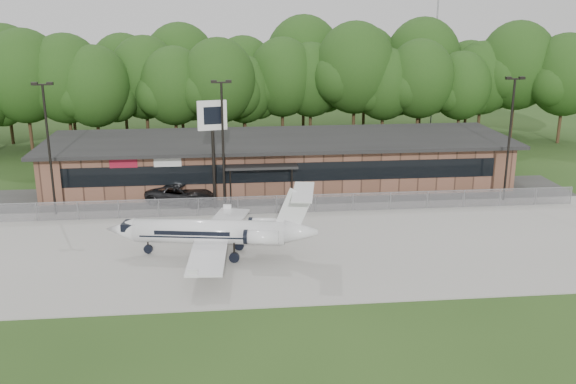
{
  "coord_description": "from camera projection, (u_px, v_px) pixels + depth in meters",
  "views": [
    {
      "loc": [
        -5.04,
        -32.16,
        15.63
      ],
      "look_at": [
        -0.43,
        12.0,
        2.65
      ],
      "focal_mm": 40.0,
      "sensor_mm": 36.0,
      "label": 1
    }
  ],
  "objects": [
    {
      "name": "treeline",
      "position": [
        265.0,
        79.0,
        73.58
      ],
      "size": [
        72.0,
        12.0,
        15.0
      ],
      "primitive_type": null,
      "color": "#133611",
      "rests_on": "ground"
    },
    {
      "name": "fence",
      "position": [
        289.0,
        204.0,
        49.69
      ],
      "size": [
        46.0,
        0.04,
        1.52
      ],
      "color": "gray",
      "rests_on": "ground"
    },
    {
      "name": "business_jet",
      "position": [
        217.0,
        233.0,
        40.92
      ],
      "size": [
        13.77,
        12.35,
        4.64
      ],
      "rotation": [
        0.0,
        0.0,
        -0.17
      ],
      "color": "silver",
      "rests_on": "ground"
    },
    {
      "name": "light_pole_right",
      "position": [
        510.0,
        130.0,
        51.46
      ],
      "size": [
        1.55,
        0.3,
        10.23
      ],
      "color": "black",
      "rests_on": "ground"
    },
    {
      "name": "parking_lot",
      "position": [
        284.0,
        197.0,
        54.19
      ],
      "size": [
        50.0,
        9.0,
        0.06
      ],
      "primitive_type": "cube",
      "color": "#383835",
      "rests_on": "ground"
    },
    {
      "name": "apron",
      "position": [
        300.0,
        245.0,
        43.21
      ],
      "size": [
        64.0,
        18.0,
        0.08
      ],
      "primitive_type": "cube",
      "color": "#9E9B93",
      "rests_on": "ground"
    },
    {
      "name": "pole_sign",
      "position": [
        212.0,
        127.0,
        49.19
      ],
      "size": [
        2.27,
        0.73,
        8.66
      ],
      "rotation": [
        0.0,
        0.0,
        0.21
      ],
      "color": "black",
      "rests_on": "ground"
    },
    {
      "name": "suv",
      "position": [
        181.0,
        194.0,
        52.24
      ],
      "size": [
        6.27,
        4.59,
        1.58
      ],
      "primitive_type": "imported",
      "rotation": [
        0.0,
        0.0,
        1.18
      ],
      "color": "#29292B",
      "rests_on": "ground"
    },
    {
      "name": "radio_mast",
      "position": [
        436.0,
        31.0,
        80.1
      ],
      "size": [
        0.2,
        0.2,
        25.0
      ],
      "primitive_type": "cylinder",
      "color": "gray",
      "rests_on": "ground"
    },
    {
      "name": "terminal",
      "position": [
        279.0,
        160.0,
        57.83
      ],
      "size": [
        41.0,
        11.65,
        4.3
      ],
      "color": "brown",
      "rests_on": "ground"
    },
    {
      "name": "light_pole_left",
      "position": [
        48.0,
        139.0,
        47.87
      ],
      "size": [
        1.55,
        0.3,
        10.23
      ],
      "color": "black",
      "rests_on": "ground"
    },
    {
      "name": "ground",
      "position": [
        318.0,
        298.0,
        35.59
      ],
      "size": [
        160.0,
        160.0,
        0.0
      ],
      "primitive_type": "plane",
      "color": "#244117",
      "rests_on": "ground"
    },
    {
      "name": "light_pole_mid",
      "position": [
        223.0,
        136.0,
        49.16
      ],
      "size": [
        1.55,
        0.3,
        10.23
      ],
      "color": "black",
      "rests_on": "ground"
    }
  ]
}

